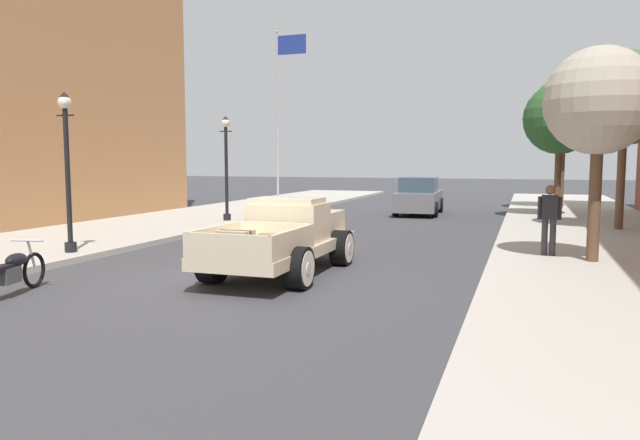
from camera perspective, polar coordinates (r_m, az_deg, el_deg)
ground_plane at (r=11.70m, az=-7.96°, el=-6.00°), size 140.00×140.00×0.00m
hotrod_truck_cream at (r=12.67m, az=-3.26°, el=-1.59°), size 2.21×4.95×1.58m
motorcycle_parked at (r=11.68m, az=-27.69°, el=-4.42°), size 0.73×2.08×0.93m
car_background_grey at (r=26.51m, az=9.49°, el=2.19°), size 2.04×4.39×1.65m
pedestrian_sidewalk_right at (r=14.85m, az=21.19°, el=0.39°), size 0.53×0.22×1.65m
street_lamp_near at (r=15.52m, az=-23.15°, el=5.34°), size 0.50×0.32×3.85m
street_lamp_far at (r=22.27m, az=-9.01°, el=5.71°), size 0.50×0.32×3.85m
flagpole at (r=32.66m, az=-3.76°, el=11.70°), size 1.74×0.16×9.16m
street_tree_nearest at (r=14.36m, az=25.27°, el=10.22°), size 2.33×2.33×4.67m
street_tree_second at (r=21.56m, az=27.26°, el=10.34°), size 3.01×3.01×5.71m
street_tree_third at (r=25.75m, az=22.08°, el=9.00°), size 2.84×2.84×5.31m
street_tree_farthest at (r=30.35m, az=22.42°, el=9.76°), size 3.02×3.02×6.11m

